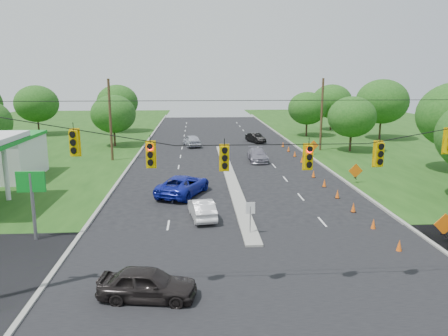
{
  "coord_description": "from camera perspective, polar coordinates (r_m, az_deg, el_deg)",
  "views": [
    {
      "loc": [
        -3.15,
        -18.54,
        9.42
      ],
      "look_at": [
        -1.16,
        12.24,
        2.8
      ],
      "focal_mm": 35.0,
      "sensor_mm": 36.0,
      "label": 1
    }
  ],
  "objects": [
    {
      "name": "cross_street",
      "position": [
        21.03,
        5.49,
        -14.55
      ],
      "size": [
        160.0,
        14.0,
        0.02
      ],
      "primitive_type": "cube",
      "color": "black",
      "rests_on": "ground"
    },
    {
      "name": "tree_10",
      "position": [
        68.29,
        19.94,
        8.17
      ],
      "size": [
        7.56,
        7.56,
        8.82
      ],
      "color": "black",
      "rests_on": "ground"
    },
    {
      "name": "cone_9",
      "position": [
        55.03,
        8.43,
        2.49
      ],
      "size": [
        0.32,
        0.32,
        0.7
      ],
      "primitive_type": "cone",
      "color": "orange",
      "rests_on": "ground"
    },
    {
      "name": "work_sign_1",
      "position": [
        39.99,
        16.81,
        -0.43
      ],
      "size": [
        1.27,
        0.58,
        1.37
      ],
      "color": "black",
      "rests_on": "ground"
    },
    {
      "name": "cone_5",
      "position": [
        41.54,
        11.62,
        -0.75
      ],
      "size": [
        0.32,
        0.32,
        0.7
      ],
      "primitive_type": "cone",
      "color": "orange",
      "rests_on": "ground"
    },
    {
      "name": "cone_8",
      "position": [
        51.66,
        9.24,
        1.84
      ],
      "size": [
        0.32,
        0.32,
        0.7
      ],
      "primitive_type": "cone",
      "color": "orange",
      "rests_on": "ground"
    },
    {
      "name": "work_sign_0",
      "position": [
        27.79,
        26.86,
        -6.68
      ],
      "size": [
        1.27,
        0.58,
        1.37
      ],
      "color": "black",
      "rests_on": "ground"
    },
    {
      "name": "tree_11",
      "position": [
        77.23,
        13.9,
        8.45
      ],
      "size": [
        6.72,
        6.72,
        7.84
      ],
      "color": "black",
      "rests_on": "ground"
    },
    {
      "name": "cone_0",
      "position": [
        25.79,
        21.91,
        -9.39
      ],
      "size": [
        0.32,
        0.32,
        0.7
      ],
      "primitive_type": "cone",
      "color": "orange",
      "rests_on": "ground"
    },
    {
      "name": "cone_3",
      "position": [
        35.04,
        14.6,
        -3.29
      ],
      "size": [
        0.32,
        0.32,
        0.7
      ],
      "primitive_type": "cone",
      "color": "orange",
      "rests_on": "ground"
    },
    {
      "name": "black_sedan",
      "position": [
        19.43,
        -9.95,
        -14.69
      ],
      "size": [
        4.39,
        2.26,
        1.43
      ],
      "primitive_type": "imported",
      "rotation": [
        0.0,
        0.0,
        1.43
      ],
      "color": "black",
      "rests_on": "ground"
    },
    {
      "name": "tree_12",
      "position": [
        68.9,
        10.82,
        7.67
      ],
      "size": [
        5.88,
        5.88,
        6.86
      ],
      "color": "black",
      "rests_on": "ground"
    },
    {
      "name": "cone_2",
      "position": [
        31.87,
        16.55,
        -4.94
      ],
      "size": [
        0.32,
        0.32,
        0.7
      ],
      "primitive_type": "cone",
      "color": "orange",
      "rests_on": "ground"
    },
    {
      "name": "cone_10",
      "position": [
        58.41,
        7.72,
        3.07
      ],
      "size": [
        0.32,
        0.32,
        0.7
      ],
      "primitive_type": "cone",
      "color": "orange",
      "rests_on": "ground"
    },
    {
      "name": "cone_7",
      "position": [
        48.32,
        10.15,
        1.1
      ],
      "size": [
        0.32,
        0.32,
        0.7
      ],
      "primitive_type": "cone",
      "color": "orange",
      "rests_on": "ground"
    },
    {
      "name": "curb_right",
      "position": [
        51.19,
        11.37,
        1.27
      ],
      "size": [
        0.25,
        110.0,
        0.16
      ],
      "primitive_type": "cube",
      "color": "gray",
      "rests_on": "ground"
    },
    {
      "name": "median",
      "position": [
        40.77,
        0.83,
        -1.25
      ],
      "size": [
        1.0,
        34.0,
        0.18
      ],
      "primitive_type": "cube",
      "color": "gray",
      "rests_on": "ground"
    },
    {
      "name": "cone_6",
      "position": [
        44.84,
        10.46,
        0.24
      ],
      "size": [
        0.32,
        0.32,
        0.7
      ],
      "primitive_type": "cone",
      "color": "orange",
      "rests_on": "ground"
    },
    {
      "name": "white_sedan",
      "position": [
        29.25,
        -2.91,
        -5.33
      ],
      "size": [
        2.0,
        4.17,
        1.32
      ],
      "primitive_type": "imported",
      "rotation": [
        0.0,
        0.0,
        3.3
      ],
      "color": "white",
      "rests_on": "ground"
    },
    {
      "name": "tree_6",
      "position": [
        74.79,
        -13.74,
        8.35
      ],
      "size": [
        6.72,
        6.72,
        7.84
      ],
      "color": "black",
      "rests_on": "ground"
    },
    {
      "name": "ground",
      "position": [
        21.03,
        5.49,
        -14.55
      ],
      "size": [
        160.0,
        160.0,
        0.0
      ],
      "primitive_type": "plane",
      "color": "black",
      "rests_on": "ground"
    },
    {
      "name": "tree_4",
      "position": [
        74.92,
        -23.29,
        7.72
      ],
      "size": [
        6.72,
        6.72,
        7.84
      ],
      "color": "black",
      "rests_on": "ground"
    },
    {
      "name": "tree_5",
      "position": [
        59.75,
        -14.25,
        6.86
      ],
      "size": [
        5.88,
        5.88,
        6.86
      ],
      "color": "black",
      "rests_on": "ground"
    },
    {
      "name": "median_sign",
      "position": [
        25.99,
        3.46,
        -5.73
      ],
      "size": [
        0.55,
        0.06,
        2.05
      ],
      "color": "gray",
      "rests_on": "ground"
    },
    {
      "name": "signal_span",
      "position": [
        18.36,
        6.14,
        -1.97
      ],
      "size": [
        25.6,
        0.32,
        9.0
      ],
      "color": "#422D1C",
      "rests_on": "ground"
    },
    {
      "name": "dark_car_receding",
      "position": [
        62.02,
        4.15,
        3.95
      ],
      "size": [
        2.65,
        4.2,
        1.31
      ],
      "primitive_type": "imported",
      "rotation": [
        0.0,
        0.0,
        0.35
      ],
      "color": "black",
      "rests_on": "ground"
    },
    {
      "name": "tree_9",
      "position": [
        56.15,
        16.36,
        6.43
      ],
      "size": [
        5.88,
        5.88,
        6.86
      ],
      "color": "black",
      "rests_on": "ground"
    },
    {
      "name": "silver_car_far",
      "position": [
        48.46,
        4.43,
        1.71
      ],
      "size": [
        2.0,
        4.84,
        1.4
      ],
      "primitive_type": "imported",
      "rotation": [
        0.0,
        0.0,
        -0.01
      ],
      "color": "gray",
      "rests_on": "ground"
    },
    {
      "name": "curb_left",
      "position": [
        49.93,
        -11.63,
        0.99
      ],
      "size": [
        0.25,
        110.0,
        0.16
      ],
      "primitive_type": "cube",
      "color": "gray",
      "rests_on": "ground"
    },
    {
      "name": "cone_4",
      "position": [
        38.27,
        12.98,
        -1.91
      ],
      "size": [
        0.32,
        0.32,
        0.7
      ],
      "primitive_type": "cone",
      "color": "orange",
      "rests_on": "ground"
    },
    {
      "name": "blue_pickup",
      "position": [
        34.9,
        -5.34,
        -2.23
      ],
      "size": [
        4.74,
        6.38,
        1.61
      ],
      "primitive_type": "imported",
      "rotation": [
        0.0,
        0.0,
        2.74
      ],
      "color": "#151F9E",
      "rests_on": "ground"
    },
    {
      "name": "cone_1",
      "position": [
        28.78,
        18.94,
        -6.94
      ],
      "size": [
        0.32,
        0.32,
        0.7
      ],
      "primitive_type": "cone",
      "color": "orange",
      "rests_on": "ground"
    },
    {
      "name": "utility_pole_far_left",
      "position": [
        49.68,
        -14.61,
        6.04
      ],
      "size": [
        0.28,
        0.28,
        9.0
      ],
      "primitive_type": "cylinder",
      "color": "#422D1C",
      "rests_on": "ground"
    },
    {
      "name": "silver_car_oncoming",
      "position": [
        58.65,
        -4.22,
        3.61
      ],
      "size": [
        2.77,
        4.89,
        1.57
      ],
      "primitive_type": "imported",
      "rotation": [
        0.0,
        0.0,
        3.35
      ],
      "color": "#B6B8C6",
      "rests_on": "ground"
    },
    {
      "name": "utility_pole_far_right",
      "position": [
        56.0,
        12.63,
        6.78
      ],
      "size": [
        0.28,
        0.28,
        9.0
      ],
      "primitive_type": "cylinder",
      "color": "#422D1C",
      "rests_on": "ground"
    },
    {
      "name": "work_sign_2",
      "position": [
        53.09,
        11.6,
        2.84
      ],
      "size": [
        1.27,
        0.58,
        1.37
      ],
      "color": "black",
      "rests_on": "ground"
    }
  ]
}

